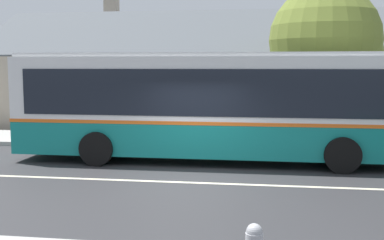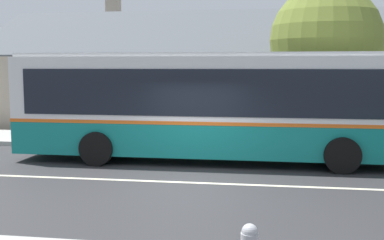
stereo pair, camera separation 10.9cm
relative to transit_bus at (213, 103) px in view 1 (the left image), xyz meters
name	(u,v)px [view 1 (the left image)]	position (x,y,z in m)	size (l,w,h in m)	color
ground_plane	(188,183)	(-0.32, -2.90, -1.77)	(300.00, 300.00, 0.00)	#2D2D30
sidewalk_far	(213,142)	(-0.32, 3.10, -1.69)	(60.00, 3.00, 0.15)	#9E9E99
lane_divider_stripe	(188,182)	(-0.32, -2.90, -1.76)	(60.00, 0.16, 0.01)	beige
community_building	(214,87)	(-1.07, 10.63, 0.05)	(21.73, 9.97, 6.81)	tan
transit_bus	(213,103)	(0.00, 0.00, 0.00)	(11.97, 2.79, 3.29)	#147F7A
bench_by_building	(67,128)	(-5.90, 2.76, -1.21)	(1.50, 0.51, 0.94)	#4C4C4C
street_tree_primary	(329,45)	(3.91, 4.05, 1.90)	(4.15, 4.12, 5.91)	#4C3828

